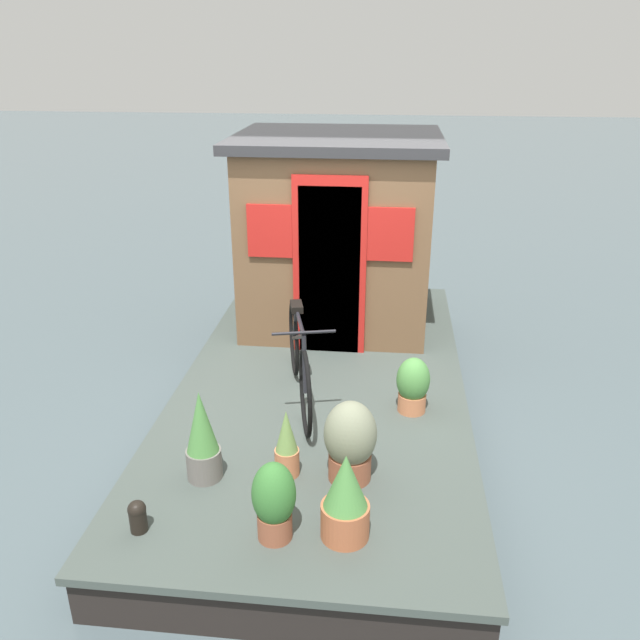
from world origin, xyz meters
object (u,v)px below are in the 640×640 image
(houseboat_cabin, at_px, (337,231))
(potted_plant_thyme, at_px, (413,385))
(potted_plant_geranium, at_px, (287,445))
(mooring_bollard, at_px, (138,515))
(bicycle, at_px, (299,359))
(potted_plant_basil, at_px, (274,500))
(potted_plant_mint, at_px, (350,441))
(potted_plant_succulent, at_px, (202,438))
(potted_plant_lavender, at_px, (345,499))

(houseboat_cabin, distance_m, potted_plant_thyme, 2.28)
(potted_plant_geranium, relative_size, mooring_bollard, 2.34)
(bicycle, bearing_deg, potted_plant_geranium, -176.85)
(potted_plant_basil, relative_size, mooring_bollard, 2.44)
(potted_plant_thyme, relative_size, potted_plant_mint, 0.80)
(potted_plant_basil, relative_size, potted_plant_succulent, 0.79)
(houseboat_cabin, bearing_deg, potted_plant_mint, -173.20)
(potted_plant_thyme, distance_m, mooring_bollard, 2.47)
(houseboat_cabin, distance_m, mooring_bollard, 3.91)
(potted_plant_geranium, bearing_deg, potted_plant_thyme, -42.72)
(potted_plant_basil, height_order, potted_plant_lavender, potted_plant_lavender)
(potted_plant_succulent, distance_m, potted_plant_mint, 1.05)
(potted_plant_thyme, height_order, mooring_bollard, potted_plant_thyme)
(houseboat_cabin, distance_m, potted_plant_geranium, 3.08)
(potted_plant_geranium, relative_size, potted_plant_thyme, 1.07)
(houseboat_cabin, distance_m, potted_plant_basil, 3.71)
(potted_plant_succulent, height_order, mooring_bollard, potted_plant_succulent)
(houseboat_cabin, xyz_separation_m, potted_plant_geranium, (-2.97, 0.10, -0.79))
(bicycle, bearing_deg, potted_plant_mint, -154.56)
(houseboat_cabin, distance_m, potted_plant_mint, 3.07)
(potted_plant_geranium, bearing_deg, potted_plant_succulent, 99.68)
(bicycle, distance_m, potted_plant_lavender, 1.78)
(mooring_bollard, bearing_deg, potted_plant_basil, -87.50)
(bicycle, xyz_separation_m, potted_plant_mint, (-1.09, -0.52, -0.08))
(bicycle, height_order, potted_plant_mint, bicycle)
(potted_plant_succulent, height_order, potted_plant_geranium, potted_plant_succulent)
(potted_plant_mint, bearing_deg, houseboat_cabin, 6.80)
(potted_plant_basil, distance_m, potted_plant_mint, 0.80)
(potted_plant_basil, distance_m, potted_plant_lavender, 0.45)
(houseboat_cabin, xyz_separation_m, potted_plant_mint, (-2.97, -0.35, -0.73))
(bicycle, xyz_separation_m, mooring_bollard, (-1.79, 0.80, -0.27))
(potted_plant_basil, distance_m, potted_plant_thyme, 1.89)
(potted_plant_thyme, xyz_separation_m, mooring_bollard, (-1.70, 1.79, -0.13))
(potted_plant_lavender, xyz_separation_m, mooring_bollard, (-0.10, 1.33, -0.17))
(houseboat_cabin, xyz_separation_m, potted_plant_thyme, (-1.97, -0.82, -0.79))
(potted_plant_geranium, xyz_separation_m, potted_plant_mint, (0.00, -0.46, 0.06))
(potted_plant_geranium, xyz_separation_m, potted_plant_thyme, (1.00, -0.93, -0.00))
(bicycle, distance_m, potted_plant_succulent, 1.31)
(potted_plant_geranium, bearing_deg, potted_plant_lavender, -142.22)
(potted_plant_geranium, bearing_deg, potted_plant_basil, -177.81)
(mooring_bollard, bearing_deg, potted_plant_mint, -61.84)
(potted_plant_basil, height_order, potted_plant_succulent, potted_plant_succulent)
(potted_plant_geranium, relative_size, potted_plant_mint, 0.86)
(potted_plant_geranium, bearing_deg, mooring_bollard, 129.15)
(bicycle, bearing_deg, potted_plant_thyme, -95.23)
(potted_plant_thyme, bearing_deg, potted_plant_mint, 154.86)
(potted_plant_lavender, bearing_deg, potted_plant_mint, 1.03)
(houseboat_cabin, relative_size, potted_plant_mint, 3.45)
(houseboat_cabin, height_order, potted_plant_succulent, houseboat_cabin)
(potted_plant_mint, xyz_separation_m, mooring_bollard, (-0.71, 1.32, -0.19))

